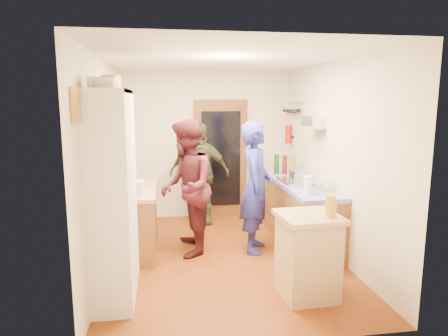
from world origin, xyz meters
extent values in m
cube|color=maroon|center=(0.00, 0.00, -0.01)|extent=(3.00, 4.00, 0.02)
cube|color=silver|center=(0.00, 0.00, 2.61)|extent=(3.00, 4.00, 0.02)
cube|color=beige|center=(0.00, 2.01, 1.30)|extent=(3.00, 0.02, 2.60)
cube|color=beige|center=(0.00, -2.01, 1.30)|extent=(3.00, 0.02, 2.60)
cube|color=beige|center=(-1.51, 0.00, 1.30)|extent=(0.02, 4.00, 2.60)
cube|color=beige|center=(1.51, 0.00, 1.30)|extent=(0.02, 4.00, 2.60)
cube|color=brown|center=(0.25, 1.97, 1.05)|extent=(0.95, 0.06, 2.10)
cube|color=black|center=(0.25, 1.94, 1.05)|extent=(0.70, 0.02, 1.70)
cube|color=white|center=(-1.30, -0.80, 1.10)|extent=(0.40, 1.20, 2.20)
cube|color=white|center=(-1.30, -0.80, 2.18)|extent=(0.40, 1.14, 0.04)
cylinder|color=white|center=(-1.30, -1.13, 2.25)|extent=(0.25, 0.25, 0.10)
cylinder|color=orange|center=(-1.30, -0.71, 2.27)|extent=(0.18, 0.18, 0.14)
cylinder|color=orange|center=(-1.30, -0.41, 2.28)|extent=(0.18, 0.18, 0.16)
cube|color=olive|center=(-1.20, 0.45, 0.42)|extent=(0.60, 1.40, 0.85)
cube|color=tan|center=(-1.20, 0.45, 0.88)|extent=(0.64, 1.44, 0.05)
cube|color=white|center=(-1.15, -0.07, 1.00)|extent=(0.28, 0.20, 0.20)
cylinder|color=white|center=(-1.25, 0.34, 1.00)|extent=(0.20, 0.20, 0.20)
cylinder|color=orange|center=(-1.12, 0.60, 0.94)|extent=(0.21, 0.21, 0.08)
cube|color=tan|center=(-1.18, 0.99, 0.91)|extent=(0.32, 0.25, 0.02)
cube|color=olive|center=(1.20, 0.50, 0.42)|extent=(0.60, 2.20, 0.84)
cube|color=#211CB9|center=(1.20, 0.50, 0.87)|extent=(0.62, 2.22, 0.06)
cube|color=silver|center=(1.20, 0.43, 0.92)|extent=(0.55, 0.58, 0.04)
cylinder|color=silver|center=(1.15, 0.44, 1.01)|extent=(0.22, 0.22, 0.14)
cylinder|color=#143F14|center=(1.05, 1.15, 1.06)|extent=(0.10, 0.10, 0.32)
cylinder|color=#591419|center=(1.18, 1.13, 1.06)|extent=(0.08, 0.08, 0.31)
cylinder|color=olive|center=(1.31, 1.07, 1.07)|extent=(0.09, 0.09, 0.33)
cylinder|color=white|center=(1.05, -0.30, 1.02)|extent=(0.13, 0.13, 0.24)
cylinder|color=silver|center=(1.30, -0.08, 0.95)|extent=(0.33, 0.33, 0.10)
cube|color=tan|center=(0.72, -1.20, 0.43)|extent=(0.58, 0.58, 0.86)
cube|color=tan|center=(0.72, -1.20, 0.89)|extent=(0.66, 0.66, 0.05)
cube|color=white|center=(0.67, -1.16, 0.90)|extent=(0.37, 0.30, 0.02)
cylinder|color=#AD9E2D|center=(0.91, -1.31, 1.02)|extent=(0.12, 0.12, 0.23)
cylinder|color=silver|center=(1.46, 1.52, 2.05)|extent=(0.02, 0.65, 0.02)
cylinder|color=black|center=(1.40, 1.35, 1.92)|extent=(0.18, 0.18, 0.05)
cylinder|color=black|center=(1.40, 1.55, 1.90)|extent=(0.16, 0.16, 0.05)
cylinder|color=black|center=(1.40, 1.75, 1.91)|extent=(0.17, 0.17, 0.05)
cube|color=tan|center=(1.37, 0.45, 1.70)|extent=(0.26, 0.42, 0.03)
cube|color=silver|center=(1.37, 0.45, 1.79)|extent=(0.29, 0.34, 0.15)
cube|color=black|center=(1.47, 1.70, 1.45)|extent=(0.06, 0.10, 0.04)
cylinder|color=red|center=(1.41, 1.70, 1.50)|extent=(0.11, 0.11, 0.32)
cube|color=gold|center=(-1.48, -1.55, 2.05)|extent=(0.03, 0.25, 0.30)
imported|color=navy|center=(0.50, 0.15, 0.90)|extent=(0.61, 0.76, 1.81)
imported|color=#41151D|center=(-0.44, 0.27, 0.92)|extent=(0.72, 0.92, 1.85)
imported|color=#393E25|center=(-0.16, 1.57, 0.86)|extent=(1.05, 0.53, 1.72)
camera|label=1|loc=(-0.77, -5.06, 2.09)|focal=32.00mm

